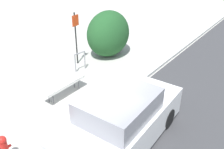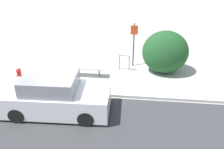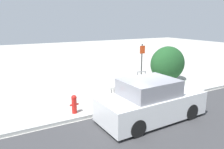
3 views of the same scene
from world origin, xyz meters
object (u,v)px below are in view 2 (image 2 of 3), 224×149
Objects in this scene: bench at (87,68)px; sign_post at (134,41)px; parked_car_near at (55,96)px; fire_hydrant at (19,75)px; bike_rack at (124,61)px.

bench is 0.76× the size of sign_post.
fire_hydrant is at bearing 138.65° from parked_car_near.
fire_hydrant is 3.02m from parked_car_near.
bench is 2.11× the size of bike_rack.
parked_car_near is (2.32, -1.91, 0.29)m from fire_hydrant.
fire_hydrant is at bearing -154.48° from sign_post.
bench is at bearing -146.37° from sign_post.
sign_post is at bearing 53.26° from bike_rack.
sign_post is (2.19, 1.46, 0.91)m from bench.
bike_rack is 5.07m from fire_hydrant.
fire_hydrant reaches higher than bench.
parked_car_near is (-0.62, -2.91, 0.21)m from bench.
sign_post is at bearing 55.37° from parked_car_near.
bike_rack is at bearing 21.77° from fire_hydrant.
bike_rack is at bearing -126.74° from sign_post.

